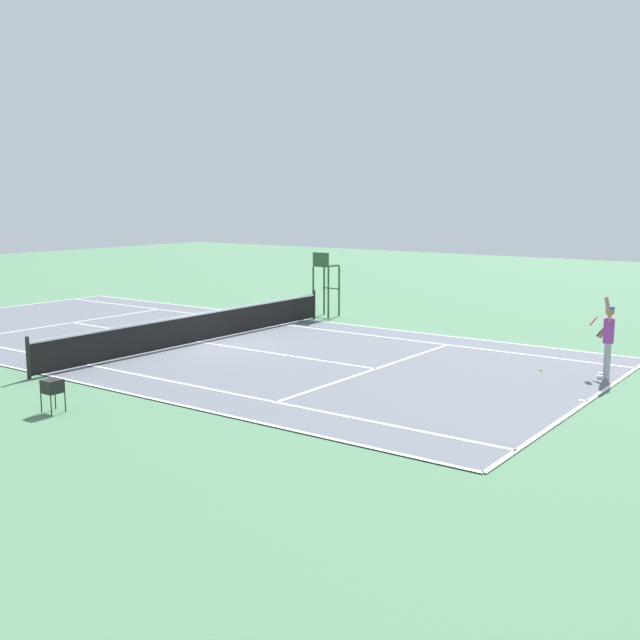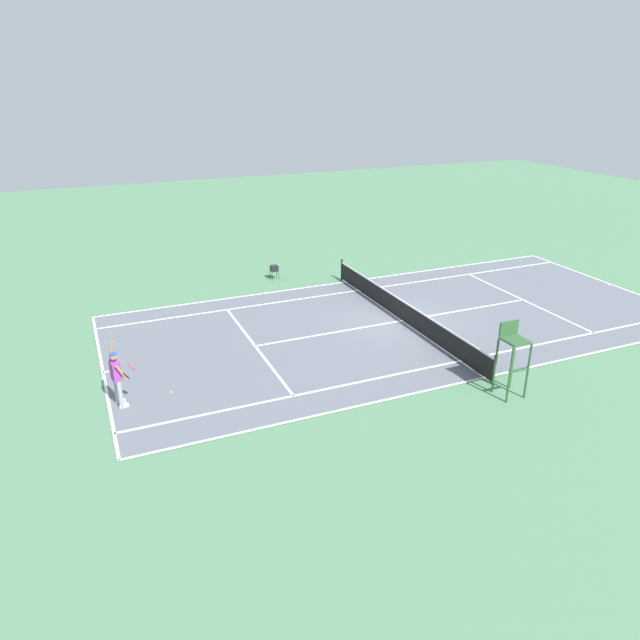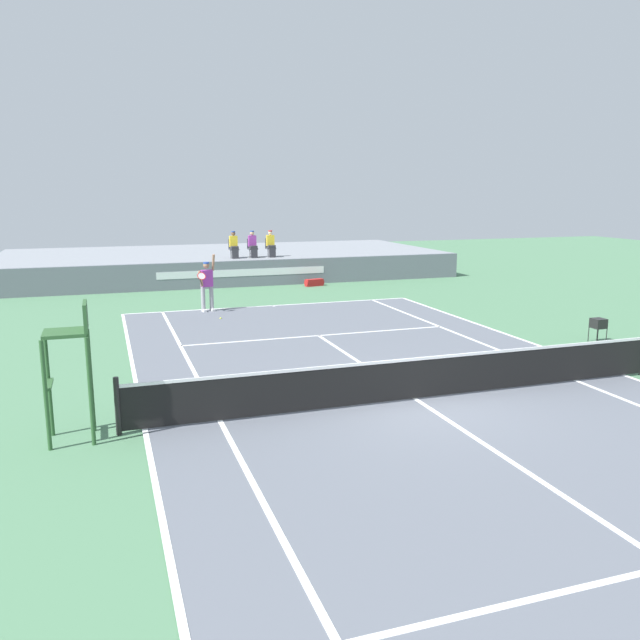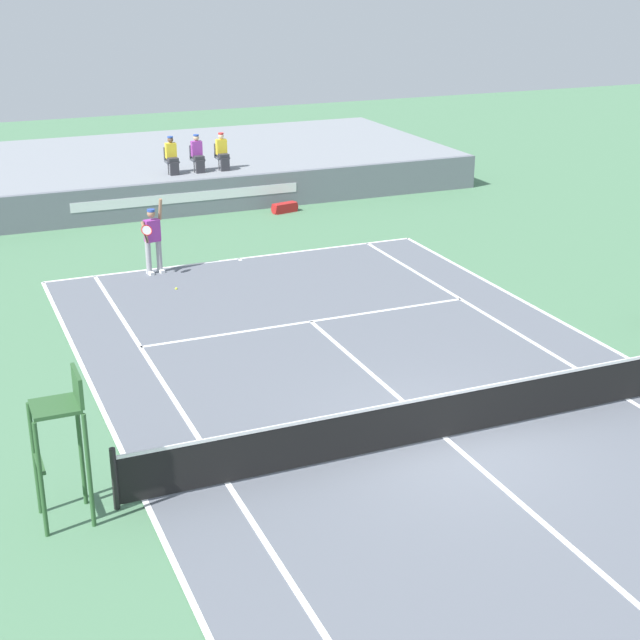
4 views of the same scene
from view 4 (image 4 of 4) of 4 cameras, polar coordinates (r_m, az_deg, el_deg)
ground_plane at (r=17.48m, az=7.52°, el=-7.09°), size 80.00×80.00×0.00m
court at (r=17.47m, az=7.52°, el=-7.06°), size 11.08×23.88×0.03m
net at (r=17.24m, az=7.60°, el=-5.55°), size 11.98×0.10×1.07m
barrier_wall at (r=32.44m, az=-7.94°, el=7.22°), size 22.14×0.25×1.20m
bleacher_platform at (r=37.19m, az=-10.01°, el=8.85°), size 22.14×9.77×1.20m
spectator_seated_0 at (r=33.31m, az=-8.85°, el=9.67°), size 0.44×0.60×1.27m
spectator_seated_1 at (r=33.54m, az=-7.33°, el=9.82°), size 0.44×0.60×1.27m
spectator_seated_2 at (r=33.78m, az=-5.87°, el=9.96°), size 0.44×0.60×1.27m
tennis_player at (r=26.35m, az=-9.97°, el=4.81°), size 0.74×0.74×2.08m
tennis_ball at (r=25.21m, az=-8.59°, el=1.86°), size 0.07×0.07×0.07m
umpire_chair at (r=14.83m, az=-15.15°, el=-6.27°), size 0.77×0.77×2.44m
equipment_bag at (r=32.71m, az=-2.12°, el=6.72°), size 0.95×0.51×0.32m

